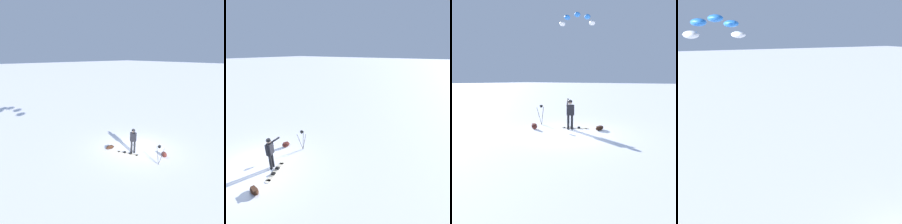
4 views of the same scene
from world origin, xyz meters
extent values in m
ellipsoid|color=white|center=(-4.76, 12.46, 9.36)|extent=(1.20, 1.44, 0.44)
ellipsoid|color=blue|center=(-5.25, 12.20, 10.03)|extent=(1.20, 1.44, 0.44)
ellipsoid|color=blue|center=(-6.28, 11.66, 10.30)|extent=(1.20, 1.44, 0.44)
ellipsoid|color=blue|center=(-7.31, 11.12, 10.03)|extent=(1.20, 1.44, 0.44)
ellipsoid|color=white|center=(-7.80, 10.86, 9.36)|extent=(1.20, 1.44, 0.44)
camera|label=1|loc=(-9.80, 10.99, 6.81)|focal=34.39mm
camera|label=2|loc=(4.11, 7.90, 5.97)|focal=27.48mm
camera|label=3|loc=(5.71, -8.97, 2.95)|focal=31.20mm
camera|label=4|loc=(-8.46, -4.18, 9.39)|focal=38.00mm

